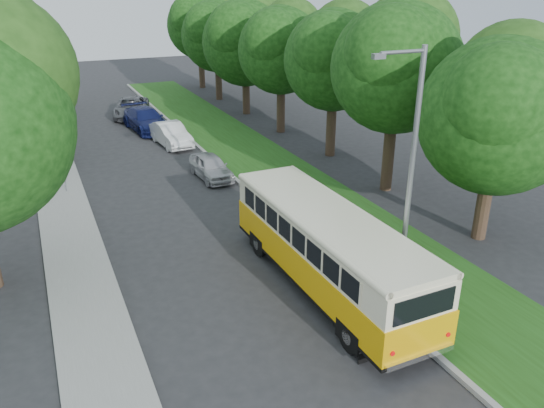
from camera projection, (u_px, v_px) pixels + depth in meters
name	position (u px, v px, depth m)	size (l,w,h in m)	color
ground	(244.00, 294.00, 17.48)	(120.00, 120.00, 0.00)	#29292B
curb	(278.00, 217.00, 23.02)	(0.20, 70.00, 0.15)	gray
grass_verge	(325.00, 208.00, 23.92)	(4.50, 70.00, 0.13)	#204913
sidewalk	(75.00, 256.00, 19.80)	(2.20, 70.00, 0.12)	gray
treeline	(179.00, 47.00, 31.46)	(24.27, 41.91, 9.46)	#332319
lamppost_near	(408.00, 175.00, 15.30)	(1.71, 0.16, 8.00)	gray
lamppost_far	(44.00, 94.00, 27.48)	(1.71, 0.16, 7.50)	gray
warning_sign	(62.00, 160.00, 25.12)	(0.56, 0.10, 2.50)	gray
vintage_bus	(327.00, 251.00, 17.28)	(2.45, 9.51, 2.82)	#F9B207
car_silver	(211.00, 167.00, 27.58)	(1.47, 3.65, 1.24)	#B4B3B8
car_white	(171.00, 134.00, 33.09)	(1.49, 4.26, 1.40)	white
car_blue	(146.00, 120.00, 36.39)	(2.12, 5.22, 1.52)	#121A52
car_grey	(132.00, 108.00, 40.06)	(2.37, 5.13, 1.43)	#595B61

